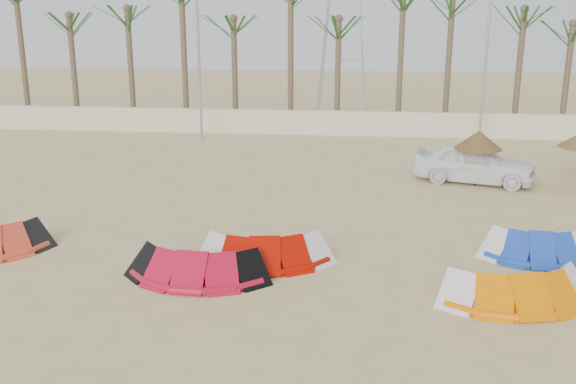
# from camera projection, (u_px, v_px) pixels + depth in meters

# --- Properties ---
(ground) EXTENTS (120.00, 120.00, 0.00)m
(ground) POSITION_uv_depth(u_px,v_px,m) (257.00, 329.00, 13.45)
(ground) COLOR #D2BC73
(ground) RESTS_ON ground
(boundary_wall) EXTENTS (60.00, 0.30, 1.30)m
(boundary_wall) POSITION_uv_depth(u_px,v_px,m) (320.00, 123.00, 34.31)
(boundary_wall) COLOR beige
(boundary_wall) RESTS_ON ground
(palm_line) EXTENTS (52.00, 4.00, 7.70)m
(palm_line) POSITION_uv_depth(u_px,v_px,m) (336.00, 10.00, 34.09)
(palm_line) COLOR brown
(palm_line) RESTS_ON ground
(lamp_b) EXTENTS (1.25, 0.14, 11.00)m
(lamp_b) POSITION_uv_depth(u_px,v_px,m) (198.00, 25.00, 31.61)
(lamp_b) COLOR #A5A8AD
(lamp_b) RESTS_ON ground
(lamp_c) EXTENTS (1.25, 0.14, 11.00)m
(lamp_c) POSITION_uv_depth(u_px,v_px,m) (489.00, 25.00, 30.17)
(lamp_c) COLOR #A5A8AD
(lamp_c) RESTS_ON ground
(pylon) EXTENTS (3.00, 3.00, 14.00)m
(pylon) POSITION_uv_depth(u_px,v_px,m) (341.00, 117.00, 40.12)
(pylon) COLOR #A5A8AD
(pylon) RESTS_ON ground
(kite_red_mid) EXTENTS (3.57, 1.68, 0.90)m
(kite_red_mid) POSITION_uv_depth(u_px,v_px,m) (199.00, 260.00, 16.07)
(kite_red_mid) COLOR #B30B29
(kite_red_mid) RESTS_ON ground
(kite_red_right) EXTENTS (3.66, 1.96, 0.90)m
(kite_red_right) POSITION_uv_depth(u_px,v_px,m) (266.00, 245.00, 17.09)
(kite_red_right) COLOR #A30A00
(kite_red_right) RESTS_ON ground
(kite_orange) EXTENTS (3.82, 2.20, 0.90)m
(kite_orange) POSITION_uv_depth(u_px,v_px,m) (515.00, 281.00, 14.79)
(kite_orange) COLOR orange
(kite_orange) RESTS_ON ground
(kite_blue) EXTENTS (3.03, 1.65, 0.90)m
(kite_blue) POSITION_uv_depth(u_px,v_px,m) (536.00, 242.00, 17.31)
(kite_blue) COLOR #1A3FB2
(kite_blue) RESTS_ON ground
(parasol_left) EXTENTS (1.78, 1.78, 2.11)m
(parasol_left) POSITION_uv_depth(u_px,v_px,m) (479.00, 140.00, 24.05)
(parasol_left) COLOR #4C331E
(parasol_left) RESTS_ON ground
(car) EXTENTS (4.87, 2.99, 1.55)m
(car) POSITION_uv_depth(u_px,v_px,m) (474.00, 163.00, 24.69)
(car) COLOR white
(car) RESTS_ON ground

